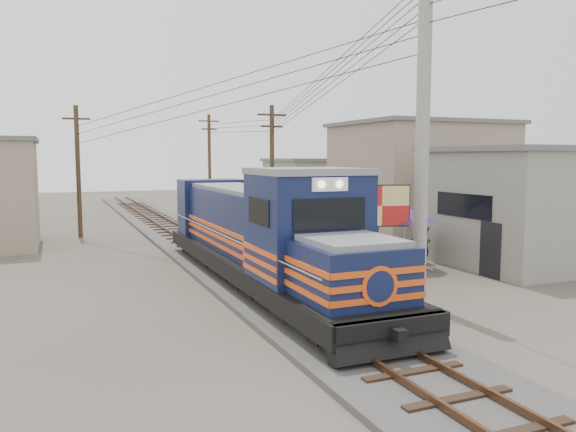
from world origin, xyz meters
name	(u,v)px	position (x,y,z in m)	size (l,w,h in m)	color
ground	(303,312)	(0.00, 0.00, 0.00)	(120.00, 120.00, 0.00)	#473F35
ballast	(210,253)	(0.00, 10.00, 0.08)	(3.60, 70.00, 0.16)	#595651
track	(210,249)	(0.00, 10.00, 0.26)	(1.15, 70.00, 0.12)	#51331E
locomotive	(262,237)	(0.00, 3.23, 1.69)	(2.86, 15.55, 3.85)	black
utility_pole_main	(423,132)	(3.50, -0.50, 5.00)	(0.40, 0.40, 10.00)	#9E9B93
wooden_pole_mid	(272,169)	(4.50, 14.00, 3.68)	(1.60, 0.24, 7.00)	#4C3826
wooden_pole_far	(209,162)	(4.80, 28.00, 3.93)	(1.60, 0.24, 7.50)	#4C3826
wooden_pole_left	(78,169)	(-5.00, 18.00, 3.68)	(1.60, 0.24, 7.00)	#4C3826
power_lines	(213,75)	(-0.14, 8.49, 7.56)	(9.65, 19.00, 3.30)	black
shophouse_front	(533,205)	(11.50, 3.00, 2.36)	(7.35, 6.30, 4.70)	gray
shophouse_mid	(420,178)	(12.50, 12.00, 3.11)	(8.40, 7.35, 6.20)	gray
shophouse_back	(317,188)	(11.00, 22.00, 2.11)	(6.30, 6.30, 4.20)	gray
billboard	(381,208)	(4.79, 3.63, 2.43)	(2.08, 0.69, 3.29)	#99999E
market_umbrella	(410,216)	(6.23, 3.89, 2.06)	(2.50, 2.50, 2.35)	black
vendor	(424,245)	(7.49, 4.67, 0.76)	(0.56, 0.37, 1.53)	black
plant_nursery	(374,254)	(5.36, 5.02, 0.48)	(3.48, 3.23, 1.13)	#174F16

